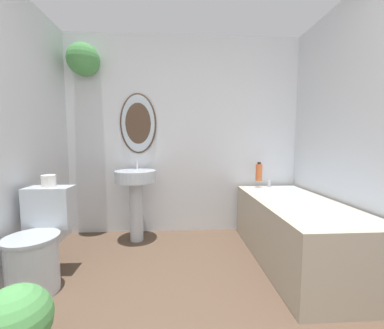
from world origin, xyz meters
The scene contains 6 objects.
wall_back centered at (-0.13, 2.55, 1.29)m, with size 2.93×0.36×2.40m.
toilet centered at (-1.16, 1.43, 0.33)m, with size 0.38×0.56×0.75m.
pedestal_sink centered at (-0.56, 2.26, 0.59)m, with size 0.45×0.45×0.91m.
bathtub centered at (1.03, 1.70, 0.30)m, with size 0.72×1.56×0.66m.
shampoo_bottle centered at (0.90, 2.39, 0.76)m, with size 0.08×0.08×0.23m.
toilet_paper_roll centered at (-1.16, 1.62, 0.80)m, with size 0.11×0.11×0.10m.
Camera 1 is at (-0.08, -0.39, 1.12)m, focal length 22.00 mm.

